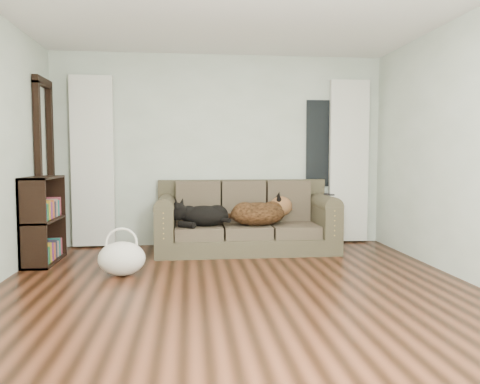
{
  "coord_description": "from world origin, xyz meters",
  "views": [
    {
      "loc": [
        -0.42,
        -3.95,
        1.21
      ],
      "look_at": [
        0.18,
        1.6,
        0.79
      ],
      "focal_mm": 35.0,
      "sensor_mm": 36.0,
      "label": 1
    }
  ],
  "objects": [
    {
      "name": "floor",
      "position": [
        0.0,
        0.0,
        0.0
      ],
      "size": [
        5.0,
        5.0,
        0.0
      ],
      "primitive_type": "plane",
      "color": "black",
      "rests_on": "ground"
    },
    {
      "name": "wall_back",
      "position": [
        0.0,
        2.5,
        1.3
      ],
      "size": [
        4.5,
        0.04,
        2.6
      ],
      "primitive_type": "cube",
      "color": "beige",
      "rests_on": "ground"
    },
    {
      "name": "curtain_left",
      "position": [
        -1.7,
        2.42,
        1.15
      ],
      "size": [
        0.55,
        0.08,
        2.25
      ],
      "primitive_type": "cube",
      "color": "silver",
      "rests_on": "ground"
    },
    {
      "name": "curtain_right",
      "position": [
        1.8,
        2.42,
        1.15
      ],
      "size": [
        0.55,
        0.08,
        2.25
      ],
      "primitive_type": "cube",
      "color": "silver",
      "rests_on": "ground"
    },
    {
      "name": "window_pane",
      "position": [
        1.45,
        2.47,
        1.4
      ],
      "size": [
        0.5,
        0.03,
        1.2
      ],
      "primitive_type": "cube",
      "color": "black",
      "rests_on": "wall_back"
    },
    {
      "name": "door_casing",
      "position": [
        -2.2,
        2.05,
        1.05
      ],
      "size": [
        0.07,
        0.6,
        2.1
      ],
      "primitive_type": "cube",
      "color": "black",
      "rests_on": "ground"
    },
    {
      "name": "sofa",
      "position": [
        0.29,
        1.97,
        0.45
      ],
      "size": [
        2.28,
        0.98,
        0.93
      ],
      "primitive_type": "cube",
      "color": "#362F23",
      "rests_on": "floor"
    },
    {
      "name": "dog_black_lab",
      "position": [
        -0.28,
        1.88,
        0.48
      ],
      "size": [
        0.7,
        0.57,
        0.26
      ],
      "primitive_type": "ellipsoid",
      "rotation": [
        0.0,
        0.0,
        -0.24
      ],
      "color": "black",
      "rests_on": "sofa"
    },
    {
      "name": "dog_shepherd",
      "position": [
        0.47,
        1.88,
        0.49
      ],
      "size": [
        0.81,
        0.63,
        0.32
      ],
      "primitive_type": "ellipsoid",
      "rotation": [
        0.0,
        0.0,
        3.3
      ],
      "color": "black",
      "rests_on": "sofa"
    },
    {
      "name": "tv_remote",
      "position": [
        1.36,
        1.87,
        0.73
      ],
      "size": [
        0.09,
        0.17,
        0.02
      ],
      "primitive_type": "cube",
      "rotation": [
        0.0,
        0.0,
        0.28
      ],
      "color": "black",
      "rests_on": "sofa"
    },
    {
      "name": "tote_bag",
      "position": [
        -1.12,
        0.86,
        0.16
      ],
      "size": [
        0.58,
        0.51,
        0.35
      ],
      "primitive_type": "ellipsoid",
      "rotation": [
        0.0,
        0.0,
        -0.34
      ],
      "color": "silver",
      "rests_on": "floor"
    },
    {
      "name": "bookshelf",
      "position": [
        -2.09,
        1.55,
        0.5
      ],
      "size": [
        0.36,
        0.81,
        0.99
      ],
      "primitive_type": "cube",
      "rotation": [
        0.0,
        0.0,
        0.08
      ],
      "color": "black",
      "rests_on": "floor"
    }
  ]
}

